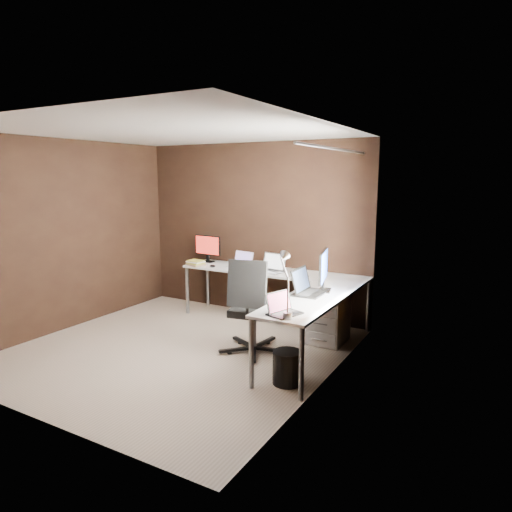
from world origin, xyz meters
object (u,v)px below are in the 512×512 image
at_px(drawer_pedestal, 328,318).
at_px(laptop_white, 241,264).
at_px(monitor_left, 208,247).
at_px(office_chair, 253,325).
at_px(monitor_right, 323,268).
at_px(laptop_silver, 272,268).
at_px(book_stack, 196,263).
at_px(laptop_black_big, 307,288).
at_px(desk_lamp, 285,276).
at_px(laptop_black_small, 283,309).
at_px(wastebasket, 287,367).

xyz_separation_m(drawer_pedestal, laptop_white, (-1.47, 0.37, 0.48)).
relative_size(monitor_left, office_chair, 0.41).
height_order(monitor_right, laptop_white, monitor_right).
bearing_deg(drawer_pedestal, laptop_silver, 161.84).
xyz_separation_m(book_stack, office_chair, (1.49, -0.92, -0.44)).
bearing_deg(laptop_black_big, laptop_silver, 44.64).
xyz_separation_m(laptop_black_big, desk_lamp, (0.15, -0.88, 0.33)).
height_order(drawer_pedestal, laptop_white, laptop_white).
xyz_separation_m(monitor_right, office_chair, (-0.69, -0.41, -0.67)).
height_order(drawer_pedestal, monitor_left, monitor_left).
distance_m(book_stack, desk_lamp, 2.74).
relative_size(monitor_right, office_chair, 0.50).
relative_size(drawer_pedestal, laptop_black_big, 1.39).
bearing_deg(desk_lamp, monitor_left, 154.42).
bearing_deg(monitor_left, drawer_pedestal, -8.75).
xyz_separation_m(monitor_right, laptop_silver, (-1.01, 0.67, -0.21)).
bearing_deg(monitor_right, laptop_white, 50.15).
bearing_deg(book_stack, monitor_left, 91.53).
distance_m(drawer_pedestal, laptop_black_small, 1.46).
bearing_deg(monitor_right, laptop_black_small, 164.98).
bearing_deg(office_chair, monitor_right, 19.65).
bearing_deg(office_chair, monitor_left, 129.23).
height_order(monitor_left, laptop_silver, monitor_left).
height_order(laptop_silver, laptop_black_big, laptop_black_big).
bearing_deg(monitor_left, wastebasket, -35.29).
relative_size(laptop_white, wastebasket, 1.10).
relative_size(laptop_black_big, book_stack, 1.50).
bearing_deg(drawer_pedestal, laptop_black_big, -95.99).
bearing_deg(laptop_white, book_stack, -151.39).
height_order(monitor_left, desk_lamp, desk_lamp).
relative_size(monitor_right, laptop_silver, 1.37).
bearing_deg(wastebasket, desk_lamp, -79.96).
relative_size(monitor_left, desk_lamp, 0.76).
xyz_separation_m(monitor_left, laptop_white, (0.66, -0.10, -0.18)).
height_order(laptop_black_big, book_stack, laptop_black_big).
height_order(laptop_white, laptop_black_big, laptop_black_big).
bearing_deg(laptop_black_big, book_stack, 69.96).
relative_size(laptop_white, laptop_black_big, 0.84).
distance_m(monitor_right, laptop_black_big, 0.30).
distance_m(monitor_left, book_stack, 0.37).
xyz_separation_m(drawer_pedestal, wastebasket, (0.07, -1.31, -0.13)).
distance_m(laptop_silver, book_stack, 1.18).
height_order(monitor_left, monitor_right, monitor_right).
distance_m(office_chair, wastebasket, 0.89).
height_order(monitor_left, laptop_black_big, monitor_left).
distance_m(laptop_silver, desk_lamp, 2.06).
xyz_separation_m(laptop_silver, laptop_black_big, (0.89, -0.86, 0.01)).
distance_m(laptop_silver, laptop_black_small, 1.97).
xyz_separation_m(monitor_left, laptop_black_big, (2.07, -1.02, -0.17)).
bearing_deg(laptop_black_big, monitor_left, 62.53).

